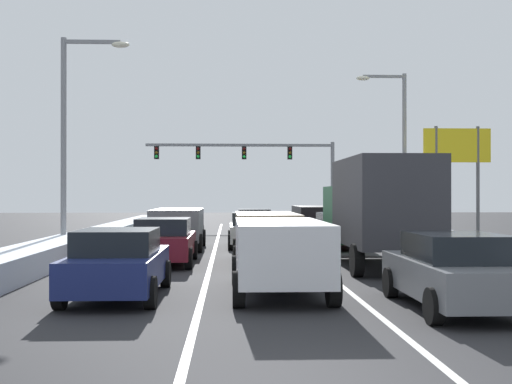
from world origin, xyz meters
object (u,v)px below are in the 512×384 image
at_px(sedan_red_right_lane_third, 338,230).
at_px(sedan_silver_center_lane_third, 251,230).
at_px(street_lamp_right_mid, 398,140).
at_px(roadside_sign_right, 457,158).
at_px(sedan_navy_left_lane_nearest, 118,263).
at_px(suv_black_right_lane_fourth, 315,219).
at_px(suv_gray_left_lane_third, 178,225).
at_px(sedan_green_left_lane_fourth, 183,224).
at_px(sedan_maroon_left_lane_second, 164,241).
at_px(suv_tan_center_lane_second, 266,233).
at_px(box_truck_right_lane_second, 378,207).
at_px(suv_white_center_lane_nearest, 280,250).
at_px(sedan_charcoal_center_lane_fourth, 254,223).
at_px(sedan_gray_right_lane_nearest, 455,271).
at_px(traffic_light_gantry, 262,160).
at_px(street_lamp_left_mid, 73,125).

distance_m(sedan_red_right_lane_third, sedan_silver_center_lane_third, 3.73).
xyz_separation_m(street_lamp_right_mid, roadside_sign_right, (1.90, -3.55, -1.11)).
distance_m(sedan_red_right_lane_third, sedan_navy_left_lane_nearest, 14.92).
bearing_deg(roadside_sign_right, suv_black_right_lane_fourth, 151.00).
distance_m(suv_gray_left_lane_third, sedan_green_left_lane_fourth, 6.17).
bearing_deg(sedan_maroon_left_lane_second, sedan_silver_center_lane_third, 65.96).
xyz_separation_m(suv_tan_center_lane_second, sedan_green_left_lane_fourth, (-3.56, 12.15, -0.25)).
bearing_deg(box_truck_right_lane_second, suv_white_center_lane_nearest, -122.24).
bearing_deg(sedan_green_left_lane_fourth, suv_white_center_lane_nearest, -79.41).
height_order(sedan_navy_left_lane_nearest, sedan_maroon_left_lane_second, same).
distance_m(suv_black_right_lane_fourth, sedan_green_left_lane_fourth, 6.83).
xyz_separation_m(suv_tan_center_lane_second, sedan_maroon_left_lane_second, (-3.33, 0.07, -0.25)).
bearing_deg(suv_tan_center_lane_second, sedan_charcoal_center_lane_fourth, 89.58).
height_order(sedan_navy_left_lane_nearest, roadside_sign_right, roadside_sign_right).
height_order(suv_gray_left_lane_third, street_lamp_right_mid, street_lamp_right_mid).
bearing_deg(suv_white_center_lane_nearest, sedan_navy_left_lane_nearest, -175.86).
relative_size(sedan_charcoal_center_lane_fourth, sedan_navy_left_lane_nearest, 1.00).
height_order(suv_black_right_lane_fourth, sedan_charcoal_center_lane_fourth, suv_black_right_lane_fourth).
relative_size(sedan_red_right_lane_third, sedan_navy_left_lane_nearest, 1.00).
bearing_deg(suv_black_right_lane_fourth, sedan_red_right_lane_third, -88.48).
height_order(sedan_silver_center_lane_third, sedan_green_left_lane_fourth, same).
relative_size(sedan_gray_right_lane_nearest, traffic_light_gantry, 0.32).
bearing_deg(suv_black_right_lane_fourth, sedan_silver_center_lane_third, -121.46).
height_order(suv_black_right_lane_fourth, street_lamp_left_mid, street_lamp_left_mid).
bearing_deg(traffic_light_gantry, roadside_sign_right, -65.34).
relative_size(suv_tan_center_lane_second, street_lamp_right_mid, 0.57).
bearing_deg(box_truck_right_lane_second, sedan_green_left_lane_fourth, 117.93).
bearing_deg(suv_white_center_lane_nearest, sedan_charcoal_center_lane_fourth, 89.54).
relative_size(sedan_gray_right_lane_nearest, sedan_maroon_left_lane_second, 1.00).
height_order(suv_black_right_lane_fourth, traffic_light_gantry, traffic_light_gantry).
relative_size(box_truck_right_lane_second, sedan_green_left_lane_fourth, 1.60).
xyz_separation_m(sedan_gray_right_lane_nearest, street_lamp_left_mid, (-10.55, 13.12, 4.24)).
bearing_deg(suv_black_right_lane_fourth, suv_white_center_lane_nearest, -99.73).
distance_m(suv_gray_left_lane_third, street_lamp_left_mid, 5.83).
height_order(suv_white_center_lane_nearest, sedan_navy_left_lane_nearest, suv_white_center_lane_nearest).
bearing_deg(suv_gray_left_lane_third, sedan_charcoal_center_lane_fourth, 64.96).
distance_m(box_truck_right_lane_second, sedan_charcoal_center_lane_fourth, 14.83).
bearing_deg(sedan_maroon_left_lane_second, sedan_navy_left_lane_nearest, -92.72).
height_order(sedan_maroon_left_lane_second, roadside_sign_right, roadside_sign_right).
bearing_deg(street_lamp_left_mid, box_truck_right_lane_second, -27.09).
xyz_separation_m(sedan_red_right_lane_third, street_lamp_left_mid, (-10.72, -1.84, 4.24)).
distance_m(sedan_red_right_lane_third, traffic_light_gantry, 21.55).
relative_size(box_truck_right_lane_second, suv_black_right_lane_fourth, 1.47).
bearing_deg(sedan_red_right_lane_third, sedan_navy_left_lane_nearest, -118.28).
distance_m(sedan_gray_right_lane_nearest, street_lamp_left_mid, 17.36).
bearing_deg(sedan_silver_center_lane_third, suv_white_center_lane_nearest, -89.14).
bearing_deg(sedan_red_right_lane_third, sedan_green_left_lane_fourth, 139.98).
relative_size(sedan_gray_right_lane_nearest, suv_gray_left_lane_third, 0.92).
distance_m(sedan_navy_left_lane_nearest, suv_gray_left_lane_third, 12.84).
distance_m(sedan_maroon_left_lane_second, sedan_green_left_lane_fourth, 12.08).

